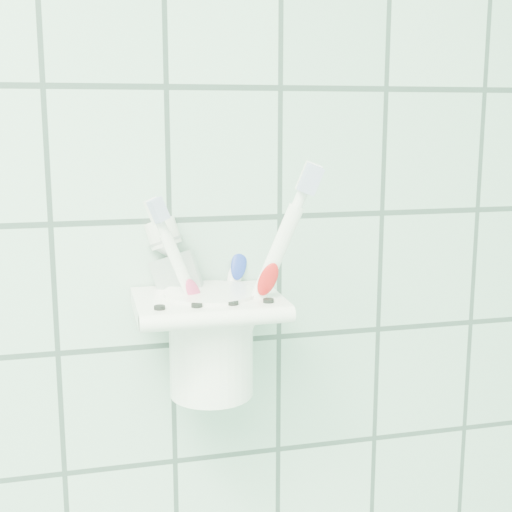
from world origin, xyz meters
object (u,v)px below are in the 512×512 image
Objects in this scene: toothbrush_pink at (229,287)px; toothbrush_blue at (215,265)px; toothbrush_orange at (219,269)px; holder_bracket at (208,305)px; cup at (211,338)px; toothpaste_tube at (210,287)px.

toothbrush_blue is (-0.01, 0.01, 0.02)m from toothbrush_pink.
toothbrush_pink is at bearing 24.21° from toothbrush_orange.
cup is (0.00, 0.00, -0.03)m from holder_bracket.
toothbrush_orange is (-0.01, -0.00, 0.02)m from toothbrush_pink.
toothbrush_orange is (0.01, -0.01, 0.06)m from cup.
holder_bracket is 0.02m from toothbrush_pink.
toothbrush_blue and toothbrush_orange have the same top height.
toothbrush_blue is at bearing 49.67° from cup.
toothpaste_tube is at bearing 70.79° from holder_bracket.
toothbrush_orange is at bearing 169.57° from toothbrush_pink.
cup is 0.45× the size of toothbrush_orange.
cup is at bearing -78.25° from toothpaste_tube.
toothbrush_blue reaches higher than toothbrush_pink.
toothpaste_tube is (-0.00, 0.00, -0.02)m from toothbrush_blue.
toothbrush_blue is (0.01, 0.01, 0.06)m from cup.
holder_bracket is at bearing 140.35° from toothbrush_pink.
toothbrush_blue reaches higher than holder_bracket.
cup is 0.05m from toothpaste_tube.
toothbrush_blue reaches higher than toothpaste_tube.
toothbrush_orange is 1.28× the size of toothpaste_tube.
toothbrush_orange is at bearing -90.78° from toothbrush_blue.
toothbrush_orange is at bearing -33.41° from holder_bracket.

